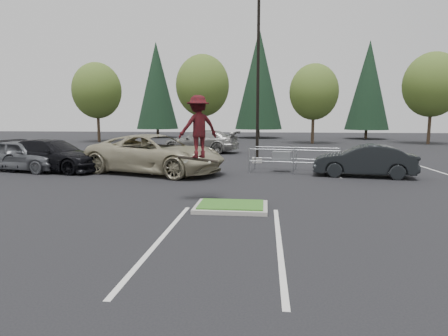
# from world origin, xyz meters

# --- Properties ---
(ground) EXTENTS (120.00, 120.00, 0.00)m
(ground) POSITION_xyz_m (0.00, 0.00, 0.00)
(ground) COLOR black
(ground) RESTS_ON ground
(grass_median) EXTENTS (2.20, 1.60, 0.16)m
(grass_median) POSITION_xyz_m (0.00, 0.00, 0.08)
(grass_median) COLOR #A19F96
(grass_median) RESTS_ON ground
(stall_lines) EXTENTS (22.62, 17.60, 0.01)m
(stall_lines) POSITION_xyz_m (-1.35, 6.02, 0.00)
(stall_lines) COLOR silver
(stall_lines) RESTS_ON ground
(light_pole) EXTENTS (0.70, 0.60, 10.12)m
(light_pole) POSITION_xyz_m (0.50, 12.00, 4.56)
(light_pole) COLOR #A19F96
(light_pole) RESTS_ON ground
(decid_a) EXTENTS (5.44, 5.44, 8.91)m
(decid_a) POSITION_xyz_m (-18.01, 30.03, 5.58)
(decid_a) COLOR #38281C
(decid_a) RESTS_ON ground
(decid_b) EXTENTS (5.89, 5.89, 9.64)m
(decid_b) POSITION_xyz_m (-6.01, 30.53, 6.04)
(decid_b) COLOR #38281C
(decid_b) RESTS_ON ground
(decid_c) EXTENTS (5.12, 5.12, 8.38)m
(decid_c) POSITION_xyz_m (5.99, 29.83, 5.25)
(decid_c) COLOR #38281C
(decid_c) RESTS_ON ground
(decid_d) EXTENTS (5.76, 5.76, 9.43)m
(decid_d) POSITION_xyz_m (17.99, 30.33, 5.91)
(decid_d) COLOR #38281C
(decid_d) RESTS_ON ground
(conif_a) EXTENTS (5.72, 5.72, 13.00)m
(conif_a) POSITION_xyz_m (-14.00, 40.00, 7.10)
(conif_a) COLOR #38281C
(conif_a) RESTS_ON ground
(conif_b) EXTENTS (6.38, 6.38, 14.50)m
(conif_b) POSITION_xyz_m (0.00, 40.50, 7.85)
(conif_b) COLOR #38281C
(conif_b) RESTS_ON ground
(conif_c) EXTENTS (5.50, 5.50, 12.50)m
(conif_c) POSITION_xyz_m (14.00, 39.50, 6.85)
(conif_c) COLOR #38281C
(conif_c) RESTS_ON ground
(cart_corral) EXTENTS (4.63, 2.29, 1.26)m
(cart_corral) POSITION_xyz_m (2.00, 8.08, 0.79)
(cart_corral) COLOR gray
(cart_corral) RESTS_ON ground
(skateboarder) EXTENTS (1.51, 1.35, 2.20)m
(skateboarder) POSITION_xyz_m (-1.20, 1.00, 2.46)
(skateboarder) COLOR black
(skateboarder) RESTS_ON ground
(car_l_tan) EXTENTS (7.64, 5.23, 1.94)m
(car_l_tan) POSITION_xyz_m (-4.50, 7.00, 0.97)
(car_l_tan) COLOR tan
(car_l_tan) RESTS_ON ground
(car_l_black) EXTENTS (6.01, 3.24, 1.65)m
(car_l_black) POSITION_xyz_m (-10.00, 7.00, 0.83)
(car_l_black) COLOR black
(car_l_black) RESTS_ON ground
(car_l_grey) EXTENTS (5.13, 2.89, 1.65)m
(car_l_grey) POSITION_xyz_m (-11.50, 7.00, 0.82)
(car_l_grey) COLOR #55585D
(car_l_grey) RESTS_ON ground
(car_r_charc) EXTENTS (4.77, 2.31, 1.51)m
(car_r_charc) POSITION_xyz_m (5.62, 7.00, 0.75)
(car_r_charc) COLOR black
(car_r_charc) RESTS_ON ground
(car_far_silver) EXTENTS (6.42, 3.43, 1.77)m
(car_far_silver) POSITION_xyz_m (-4.09, 18.21, 0.89)
(car_far_silver) COLOR gray
(car_far_silver) RESTS_ON ground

